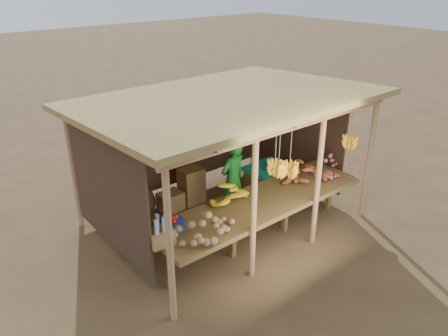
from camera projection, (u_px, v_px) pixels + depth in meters
ground at (224, 220)px, 8.06m from camera, size 60.00×60.00×0.00m
stall_structure at (228, 120)px, 7.29m from camera, size 4.70×3.50×2.43m
counter at (261, 204)px, 7.09m from camera, size 3.90×1.05×0.80m
potato_heap at (205, 226)px, 6.03m from camera, size 1.12×0.79×0.37m
sweet_potato_heap at (308, 170)px, 7.73m from camera, size 1.09×0.86×0.36m
onion_heap at (332, 164)px, 7.96m from camera, size 0.85×0.62×0.35m
banana_pile at (229, 192)px, 6.96m from camera, size 0.78×0.64×0.35m
tomato_basin at (170, 225)px, 6.23m from camera, size 0.42×0.42×0.22m
bottle_box at (160, 233)px, 5.89m from camera, size 0.35×0.29×0.43m
vendor at (233, 180)px, 7.82m from camera, size 0.61×0.44×1.55m
tarp_crate at (268, 183)px, 8.53m from camera, size 0.83×0.72×0.97m
carton_stack at (185, 191)px, 8.43m from camera, size 0.95×0.38×0.71m
burlap_sacks at (134, 203)px, 8.09m from camera, size 0.85×0.44×0.60m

